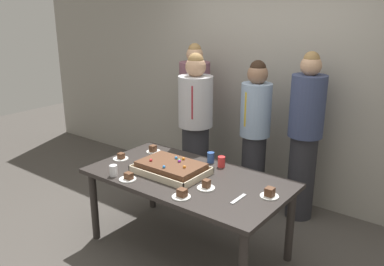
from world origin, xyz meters
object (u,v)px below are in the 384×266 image
(plated_slice_near_left, at_px, (153,150))
(plated_slice_center_front, at_px, (121,157))
(drink_cup_middle, at_px, (221,162))
(cake_server_utensil, at_px, (238,199))
(drink_cup_far_end, at_px, (211,157))
(person_striped_tie_right, at_px, (255,133))
(plated_slice_center_back, at_px, (182,195))
(person_serving_front, at_px, (195,129))
(plated_slice_near_right, at_px, (270,194))
(person_green_shirt_behind, at_px, (305,135))
(drink_cup_nearest, at_px, (113,171))
(person_far_right_suit, at_px, (195,115))
(plated_slice_far_left, at_px, (128,178))
(plated_slice_far_right, at_px, (206,186))
(sheet_cake, at_px, (171,168))
(party_table, at_px, (188,184))

(plated_slice_near_left, relative_size, plated_slice_center_front, 1.00)
(drink_cup_middle, bearing_deg, cake_server_utensil, -45.20)
(cake_server_utensil, bearing_deg, drink_cup_far_end, 140.50)
(cake_server_utensil, xyz_separation_m, person_striped_tie_right, (-0.55, 1.24, 0.12))
(plated_slice_center_back, relative_size, person_serving_front, 0.09)
(drink_cup_middle, xyz_separation_m, drink_cup_far_end, (-0.14, 0.03, 0.00))
(plated_slice_near_left, relative_size, plated_slice_near_right, 1.00)
(plated_slice_near_right, relative_size, person_green_shirt_behind, 0.08)
(person_serving_front, height_order, person_striped_tie_right, person_serving_front)
(drink_cup_nearest, relative_size, drink_cup_far_end, 1.00)
(person_serving_front, distance_m, person_far_right_suit, 0.49)
(person_green_shirt_behind, bearing_deg, plated_slice_center_back, 17.77)
(plated_slice_far_left, relative_size, person_far_right_suit, 0.08)
(plated_slice_near_right, bearing_deg, drink_cup_far_end, 157.80)
(plated_slice_far_right, relative_size, drink_cup_far_end, 1.50)
(person_striped_tie_right, bearing_deg, person_serving_front, -49.98)
(sheet_cake, distance_m, plated_slice_far_left, 0.40)
(drink_cup_far_end, height_order, cake_server_utensil, drink_cup_far_end)
(plated_slice_far_right, bearing_deg, sheet_cake, 170.56)
(plated_slice_center_front, xyz_separation_m, plated_slice_center_back, (0.99, -0.28, 0.00))
(person_serving_front, bearing_deg, cake_server_utensil, 27.54)
(plated_slice_far_right, xyz_separation_m, person_far_right_suit, (-1.09, 1.29, 0.15))
(person_far_right_suit, bearing_deg, person_green_shirt_behind, 63.18)
(drink_cup_middle, height_order, person_serving_front, person_serving_front)
(plated_slice_near_left, distance_m, person_green_shirt_behind, 1.56)
(plated_slice_near_right, bearing_deg, plated_slice_center_front, -174.41)
(sheet_cake, relative_size, person_serving_front, 0.37)
(drink_cup_nearest, xyz_separation_m, cake_server_utensil, (1.12, 0.28, -0.05))
(plated_slice_near_left, xyz_separation_m, drink_cup_nearest, (0.13, -0.66, 0.03))
(cake_server_utensil, bearing_deg, person_far_right_suit, 137.36)
(plated_slice_near_left, relative_size, drink_cup_middle, 1.50)
(party_table, height_order, plated_slice_near_left, plated_slice_near_left)
(plated_slice_near_left, xyz_separation_m, plated_slice_far_right, (0.93, -0.37, -0.00))
(sheet_cake, height_order, person_serving_front, person_serving_front)
(plated_slice_near_left, height_order, cake_server_utensil, plated_slice_near_left)
(party_table, xyz_separation_m, drink_cup_middle, (0.12, 0.36, 0.13))
(plated_slice_far_right, relative_size, person_green_shirt_behind, 0.08)
(drink_cup_middle, relative_size, person_green_shirt_behind, 0.06)
(person_green_shirt_behind, bearing_deg, plated_slice_near_right, 39.97)
(person_far_right_suit, bearing_deg, plated_slice_center_back, 5.69)
(plated_slice_center_front, height_order, drink_cup_middle, drink_cup_middle)
(plated_slice_far_right, xyz_separation_m, person_serving_front, (-0.79, 0.91, 0.12))
(sheet_cake, distance_m, person_striped_tie_right, 1.18)
(plated_slice_near_left, height_order, plated_slice_near_right, plated_slice_near_right)
(plated_slice_far_left, xyz_separation_m, drink_cup_nearest, (-0.17, -0.02, 0.03))
(plated_slice_center_back, bearing_deg, drink_cup_nearest, -176.97)
(party_table, bearing_deg, plated_slice_center_front, -174.21)
(plated_slice_near_right, xyz_separation_m, person_striped_tie_right, (-0.72, 1.05, 0.10))
(plated_slice_center_front, relative_size, plated_slice_center_back, 1.00)
(person_green_shirt_behind, bearing_deg, drink_cup_far_end, -5.58)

